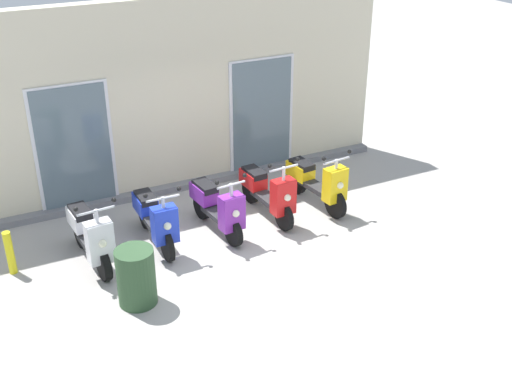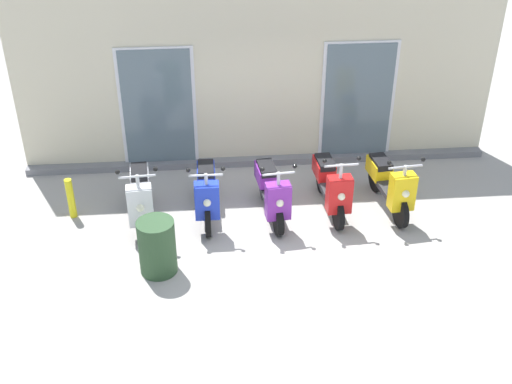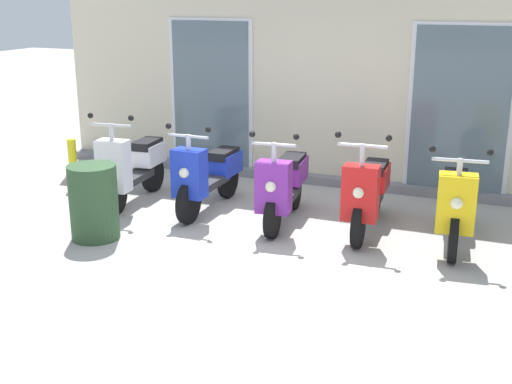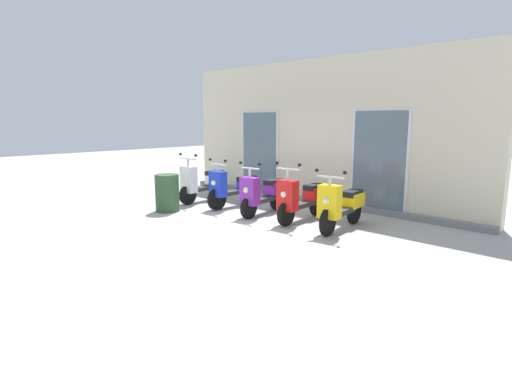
{
  "view_description": "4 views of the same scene",
  "coord_description": "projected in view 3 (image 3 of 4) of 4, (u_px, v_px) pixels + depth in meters",
  "views": [
    {
      "loc": [
        -3.54,
        -7.79,
        5.44
      ],
      "look_at": [
        0.69,
        0.63,
        0.65
      ],
      "focal_mm": 44.77,
      "sensor_mm": 36.0,
      "label": 1
    },
    {
      "loc": [
        -0.98,
        -8.12,
        5.95
      ],
      "look_at": [
        -0.22,
        0.66,
        0.53
      ],
      "focal_mm": 45.65,
      "sensor_mm": 36.0,
      "label": 2
    },
    {
      "loc": [
        2.6,
        -6.34,
        2.68
      ],
      "look_at": [
        -0.1,
        0.24,
        0.51
      ],
      "focal_mm": 46.52,
      "sensor_mm": 36.0,
      "label": 3
    },
    {
      "loc": [
        6.11,
        -5.81,
        2.07
      ],
      "look_at": [
        0.19,
        0.38,
        0.56
      ],
      "focal_mm": 28.99,
      "sensor_mm": 36.0,
      "label": 4
    }
  ],
  "objects": [
    {
      "name": "scooter_yellow",
      "position": [
        455.0,
        202.0,
        7.2
      ],
      "size": [
        0.62,
        1.64,
        1.2
      ],
      "color": "black",
      "rests_on": "ground_plane"
    },
    {
      "name": "storefront_facade",
      "position": [
        331.0,
        63.0,
        9.29
      ],
      "size": [
        8.54,
        0.5,
        3.52
      ],
      "color": "beige",
      "rests_on": "ground_plane"
    },
    {
      "name": "ground_plane",
      "position": [
        256.0,
        243.0,
        7.34
      ],
      "size": [
        40.0,
        40.0,
        0.0
      ],
      "primitive_type": "plane",
      "color": "#A8A39E"
    },
    {
      "name": "scooter_red",
      "position": [
        368.0,
        191.0,
        7.59
      ],
      "size": [
        0.6,
        1.62,
        1.26
      ],
      "color": "black",
      "rests_on": "ground_plane"
    },
    {
      "name": "scooter_blue",
      "position": [
        208.0,
        174.0,
        8.32
      ],
      "size": [
        0.59,
        1.63,
        1.19
      ],
      "color": "black",
      "rests_on": "ground_plane"
    },
    {
      "name": "scooter_purple",
      "position": [
        284.0,
        185.0,
        7.85
      ],
      "size": [
        0.56,
        1.51,
        1.2
      ],
      "color": "black",
      "rests_on": "ground_plane"
    },
    {
      "name": "curb_bollard",
      "position": [
        73.0,
        164.0,
        9.3
      ],
      "size": [
        0.12,
        0.12,
        0.7
      ],
      "primitive_type": "cylinder",
      "color": "yellow",
      "rests_on": "ground_plane"
    },
    {
      "name": "scooter_white",
      "position": [
        132.0,
        167.0,
        8.6
      ],
      "size": [
        0.62,
        1.56,
        1.26
      ],
      "color": "black",
      "rests_on": "ground_plane"
    },
    {
      "name": "trash_bin",
      "position": [
        94.0,
        202.0,
        7.38
      ],
      "size": [
        0.54,
        0.54,
        0.85
      ],
      "primitive_type": "cylinder",
      "color": "#2D4C2D",
      "rests_on": "ground_plane"
    }
  ]
}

